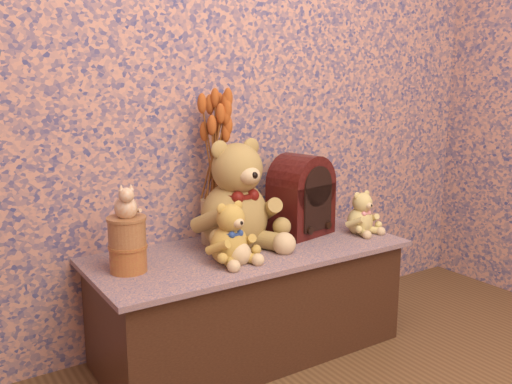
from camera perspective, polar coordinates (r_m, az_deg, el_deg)
display_shelf at (r=2.27m, az=-0.70°, el=-11.21°), size 1.26×0.55×0.44m
teddy_large at (r=2.18m, az=-2.26°, el=0.27°), size 0.39×0.45×0.46m
teddy_medium at (r=2.02m, az=-2.81°, el=-3.91°), size 0.22×0.25×0.24m
teddy_small at (r=2.44m, az=10.77°, el=-1.89°), size 0.17×0.20×0.20m
cathedral_radio at (r=2.37m, az=4.69°, el=-0.25°), size 0.28×0.23×0.35m
ceramic_vase at (r=2.26m, az=-4.35°, el=-3.02°), size 0.14×0.14×0.18m
dried_stalks at (r=2.20m, az=-4.47°, el=4.89°), size 0.26×0.26×0.44m
biscuit_tin_lower at (r=1.98m, az=-13.10°, el=-6.74°), size 0.16×0.16×0.09m
biscuit_tin_upper at (r=1.96m, az=-13.23°, el=-4.04°), size 0.16×0.16×0.10m
cat_figurine at (r=1.93m, az=-13.38°, el=-0.82°), size 0.11×0.12×0.13m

